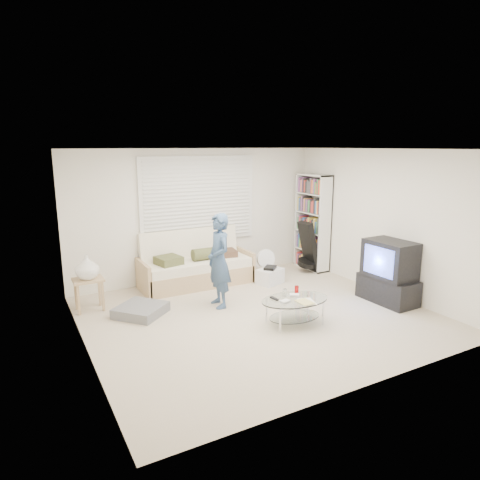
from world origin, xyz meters
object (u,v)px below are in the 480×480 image
futon_sofa (196,267)px  coffee_table (295,304)px  tv_unit (389,273)px  bookshelf (312,222)px

futon_sofa → coffee_table: bearing=-77.2°
tv_unit → coffee_table: bearing=-180.0°
futon_sofa → tv_unit: (2.43, -2.39, 0.17)m
bookshelf → tv_unit: bookshelf is taller
coffee_table → bookshelf: bearing=47.5°
futon_sofa → coffee_table: futon_sofa is taller
bookshelf → tv_unit: size_ratio=1.91×
bookshelf → futon_sofa: bearing=176.0°
tv_unit → bookshelf: bearing=86.8°
futon_sofa → bookshelf: (2.56, -0.18, 0.66)m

